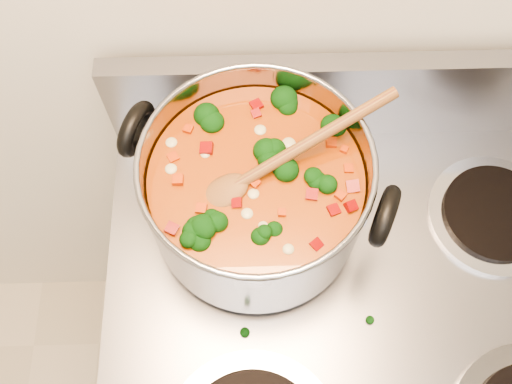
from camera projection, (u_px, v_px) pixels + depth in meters
electric_range at (338, 369)px, 1.17m from camera, size 0.75×0.68×1.08m
stockpot at (256, 191)px, 0.74m from camera, size 0.35×0.29×0.17m
wooden_spoon at (267, 167)px, 0.69m from camera, size 0.26×0.14×0.08m
cooktop_crumbs at (180, 160)px, 0.86m from camera, size 0.15×0.07×0.01m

